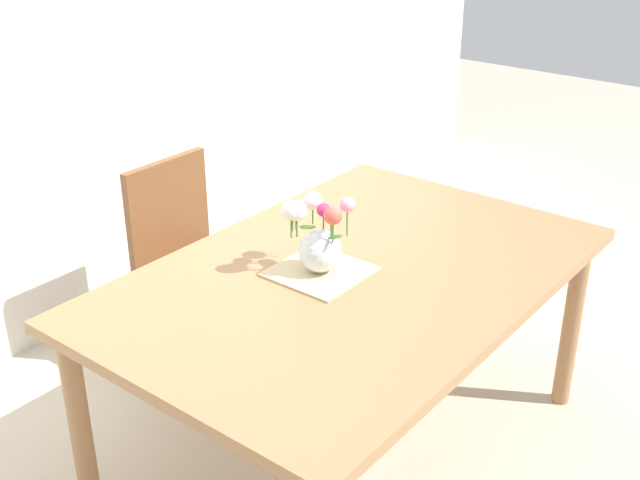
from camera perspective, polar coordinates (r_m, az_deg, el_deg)
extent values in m
plane|color=#B7AD99|center=(3.11, 2.05, -14.75)|extent=(12.00, 12.00, 0.00)
cube|color=silver|center=(3.60, -19.20, 14.45)|extent=(7.00, 0.10, 2.80)
cube|color=#9E7047|center=(2.69, 2.29, -2.57)|extent=(1.74, 1.15, 0.04)
cylinder|color=#9E7047|center=(3.30, 17.44, -5.74)|extent=(0.07, 0.07, 0.72)
cylinder|color=#9E7047|center=(2.74, -16.68, -12.63)|extent=(0.07, 0.07, 0.72)
cylinder|color=#9E7047|center=(3.69, 3.26, -1.03)|extent=(0.07, 0.07, 0.72)
cube|color=brown|center=(3.38, -8.29, -2.09)|extent=(0.42, 0.42, 0.04)
cylinder|color=brown|center=(3.49, -3.86, -5.34)|extent=(0.04, 0.04, 0.44)
cylinder|color=brown|center=(3.28, -8.09, -7.83)|extent=(0.04, 0.04, 0.44)
cylinder|color=brown|center=(3.71, -8.01, -3.53)|extent=(0.04, 0.04, 0.44)
cylinder|color=brown|center=(3.51, -12.21, -5.73)|extent=(0.04, 0.04, 0.44)
cube|color=brown|center=(3.41, -10.77, 2.25)|extent=(0.42, 0.04, 0.42)
cube|color=#CCB789|center=(2.66, 0.00, -2.25)|extent=(0.29, 0.29, 0.01)
sphere|color=silver|center=(2.63, 0.00, -0.78)|extent=(0.14, 0.14, 0.14)
sphere|color=#B266C6|center=(2.56, 0.81, 1.79)|extent=(0.05, 0.05, 0.05)
cylinder|color=#478438|center=(2.58, 0.80, 0.94)|extent=(0.01, 0.01, 0.08)
sphere|color=#E55B4C|center=(2.53, 0.93, 1.75)|extent=(0.06, 0.06, 0.06)
cylinder|color=#478438|center=(2.55, 0.92, 0.78)|extent=(0.01, 0.01, 0.09)
sphere|color=#D12D66|center=(2.62, 0.25, 2.15)|extent=(0.05, 0.05, 0.05)
cylinder|color=#478438|center=(2.64, 0.25, 1.40)|extent=(0.01, 0.01, 0.07)
sphere|color=white|center=(2.67, -0.52, 2.82)|extent=(0.06, 0.06, 0.06)
cylinder|color=#478438|center=(2.68, -0.52, 1.98)|extent=(0.01, 0.01, 0.09)
sphere|color=white|center=(2.57, -1.67, 2.11)|extent=(0.07, 0.07, 0.07)
cylinder|color=#478438|center=(2.59, -1.65, 1.17)|extent=(0.01, 0.01, 0.09)
sphere|color=white|center=(2.56, -2.08, 2.13)|extent=(0.07, 0.07, 0.07)
cylinder|color=#478438|center=(2.58, -2.06, 1.14)|extent=(0.01, 0.01, 0.10)
sphere|color=#E55B4C|center=(2.63, -1.73, 2.07)|extent=(0.05, 0.05, 0.05)
cylinder|color=#478438|center=(2.65, -1.72, 1.41)|extent=(0.01, 0.01, 0.07)
sphere|color=#EFD14C|center=(2.63, -1.98, 1.78)|extent=(0.04, 0.04, 0.04)
cylinder|color=#478438|center=(2.64, -1.97, 1.21)|extent=(0.01, 0.01, 0.06)
sphere|color=#EA9EBC|center=(2.57, 1.96, 2.52)|extent=(0.05, 0.05, 0.05)
cylinder|color=#478438|center=(2.60, 1.94, 1.41)|extent=(0.01, 0.01, 0.11)
ellipsoid|color=#478438|center=(2.55, 1.09, 0.23)|extent=(0.03, 0.07, 0.04)
ellipsoid|color=#478438|center=(2.62, -0.90, 0.93)|extent=(0.03, 0.07, 0.03)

